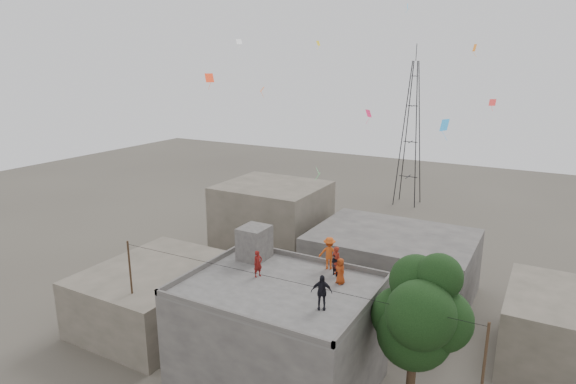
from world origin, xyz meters
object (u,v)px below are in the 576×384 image
at_px(stair_head_box, 254,243).
at_px(tree, 420,315).
at_px(person_red_adult, 336,261).
at_px(transmission_tower, 411,134).
at_px(person_dark_adult, 322,292).

height_order(stair_head_box, tree, tree).
distance_m(stair_head_box, person_red_adult, 5.33).
distance_m(transmission_tower, person_red_adult, 37.80).
bearing_deg(person_dark_adult, person_red_adult, 78.66).
bearing_deg(tree, stair_head_box, 169.26).
relative_size(tree, person_red_adult, 5.32).
bearing_deg(transmission_tower, tree, -73.91).
relative_size(stair_head_box, transmission_tower, 0.10).
xyz_separation_m(person_red_adult, person_dark_adult, (0.92, -3.88, 0.02)).
bearing_deg(transmission_tower, stair_head_box, -88.77).
distance_m(tree, transmission_tower, 41.12).
xyz_separation_m(stair_head_box, person_dark_adult, (6.24, -3.72, -0.12)).
bearing_deg(tree, person_dark_adult, -158.37).
bearing_deg(tree, person_red_adult, 157.53).
bearing_deg(stair_head_box, person_dark_adult, -30.77).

